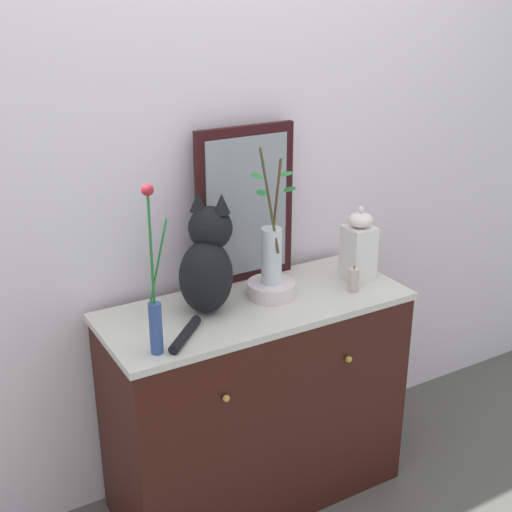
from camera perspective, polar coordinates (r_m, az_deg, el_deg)
name	(u,v)px	position (r m, az deg, el deg)	size (l,w,h in m)	color
ground_plane	(256,490)	(2.92, 0.00, -18.74)	(6.00, 6.00, 0.00)	#52524B
wall_back	(215,155)	(2.55, -3.42, 8.27)	(4.40, 0.08, 2.60)	silver
sideboard	(256,402)	(2.66, 0.00, -11.95)	(1.11, 0.47, 0.83)	#36150F
mirror_leaning	(246,206)	(2.54, -0.87, 4.17)	(0.39, 0.03, 0.59)	black
cat_sitting	(207,263)	(2.35, -4.06, -0.56)	(0.38, 0.37, 0.41)	black
vase_slim_green	(155,305)	(2.10, -8.35, -4.01)	(0.08, 0.04, 0.54)	#314A87
bowl_porcelain	(271,289)	(2.50, 1.26, -2.74)	(0.18, 0.18, 0.05)	silver
vase_glass_clear	(272,250)	(2.44, 1.30, 0.51)	(0.21, 0.11, 0.49)	silver
jar_lidded_porcelain	(359,247)	(2.63, 8.47, 0.73)	(0.10, 0.10, 0.29)	white
candle_pillar	(353,280)	(2.56, 8.03, -1.97)	(0.04, 0.04, 0.10)	beige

